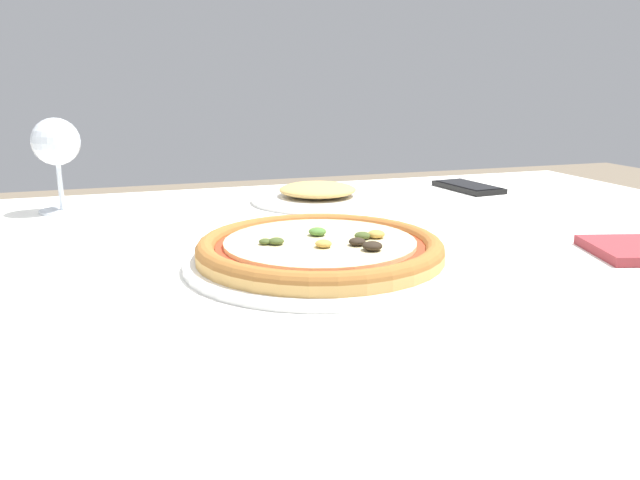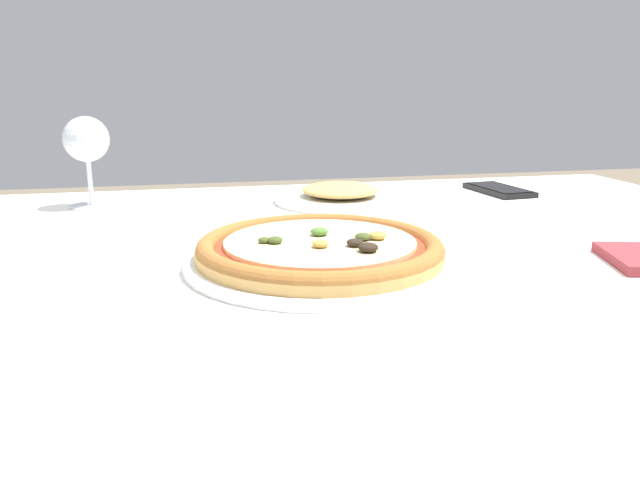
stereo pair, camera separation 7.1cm
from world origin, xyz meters
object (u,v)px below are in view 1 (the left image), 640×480
at_px(side_plate, 318,195).
at_px(cell_phone, 468,187).
at_px(pizza_plate, 320,251).
at_px(wine_glass_far_left, 56,145).
at_px(dining_table, 354,320).

bearing_deg(side_plate, cell_phone, 4.66).
height_order(pizza_plate, cell_phone, pizza_plate).
relative_size(wine_glass_far_left, cell_phone, 1.00).
height_order(dining_table, wine_glass_far_left, wine_glass_far_left).
distance_m(wine_glass_far_left, cell_phone, 0.74).
relative_size(pizza_plate, cell_phone, 2.06).
distance_m(pizza_plate, side_plate, 0.38).
distance_m(dining_table, side_plate, 0.39).
distance_m(pizza_plate, cell_phone, 0.58).
xyz_separation_m(dining_table, side_plate, (0.08, 0.38, 0.08)).
distance_m(cell_phone, side_plate, 0.32).
xyz_separation_m(pizza_plate, wine_glass_far_left, (-0.30, 0.41, 0.09)).
bearing_deg(cell_phone, wine_glass_far_left, 178.38).
height_order(cell_phone, side_plate, side_plate).
relative_size(dining_table, pizza_plate, 4.58).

